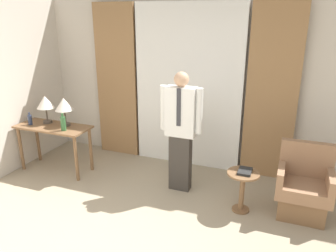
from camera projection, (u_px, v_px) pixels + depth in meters
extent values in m
cube|color=beige|center=(190.00, 83.00, 5.25)|extent=(10.00, 0.06, 2.70)
cube|color=white|center=(188.00, 88.00, 5.15)|extent=(1.73, 0.06, 2.58)
cube|color=#997047|center=(117.00, 82.00, 5.59)|extent=(0.73, 0.06, 2.58)
cube|color=#997047|center=(272.00, 95.00, 4.72)|extent=(0.73, 0.06, 2.58)
cube|color=brown|center=(53.00, 127.00, 5.09)|extent=(1.17, 0.50, 0.03)
cylinder|color=brown|center=(21.00, 149.00, 5.22)|extent=(0.05, 0.05, 0.72)
cylinder|color=brown|center=(76.00, 159.00, 4.86)|extent=(0.05, 0.05, 0.72)
cylinder|color=brown|center=(38.00, 141.00, 5.55)|extent=(0.05, 0.05, 0.72)
cylinder|color=brown|center=(91.00, 149.00, 5.20)|extent=(0.05, 0.05, 0.72)
cylinder|color=#4C4238|center=(48.00, 122.00, 5.22)|extent=(0.14, 0.14, 0.04)
cylinder|color=#4C4238|center=(47.00, 114.00, 5.18)|extent=(0.02, 0.02, 0.21)
cone|color=silver|center=(45.00, 102.00, 5.11)|extent=(0.27, 0.27, 0.19)
cylinder|color=#4C4238|center=(66.00, 124.00, 5.10)|extent=(0.14, 0.14, 0.04)
cylinder|color=#4C4238|center=(65.00, 117.00, 5.06)|extent=(0.02, 0.02, 0.21)
cone|color=silver|center=(64.00, 104.00, 4.99)|extent=(0.27, 0.27, 0.19)
cylinder|color=#336638|center=(63.00, 124.00, 4.86)|extent=(0.08, 0.08, 0.21)
cylinder|color=#336638|center=(62.00, 115.00, 4.82)|extent=(0.03, 0.03, 0.06)
cylinder|color=#2D3851|center=(30.00, 120.00, 5.12)|extent=(0.07, 0.07, 0.16)
cylinder|color=#2D3851|center=(29.00, 114.00, 5.08)|extent=(0.03, 0.03, 0.04)
cube|color=#38332D|center=(180.00, 162.00, 4.62)|extent=(0.30, 0.16, 0.82)
cube|color=white|center=(181.00, 112.00, 4.38)|extent=(0.41, 0.18, 0.68)
cube|color=#333338|center=(179.00, 107.00, 4.27)|extent=(0.06, 0.01, 0.51)
cylinder|color=white|center=(164.00, 107.00, 4.45)|extent=(0.09, 0.09, 0.61)
cylinder|color=white|center=(199.00, 111.00, 4.28)|extent=(0.09, 0.09, 0.61)
sphere|color=tan|center=(181.00, 79.00, 4.24)|extent=(0.20, 0.20, 0.20)
cube|color=brown|center=(301.00, 205.00, 4.07)|extent=(0.54, 0.45, 0.29)
cube|color=#936B4C|center=(303.00, 189.00, 3.99)|extent=(0.64, 0.53, 0.16)
cube|color=#936B4C|center=(307.00, 159.00, 4.09)|extent=(0.64, 0.10, 0.46)
cube|color=#936B4C|center=(281.00, 173.00, 4.03)|extent=(0.08, 0.53, 0.18)
cube|color=#936B4C|center=(331.00, 181.00, 3.84)|extent=(0.08, 0.53, 0.18)
cylinder|color=brown|center=(240.00, 209.00, 4.22)|extent=(0.22, 0.22, 0.02)
cylinder|color=brown|center=(242.00, 193.00, 4.14)|extent=(0.06, 0.06, 0.51)
cylinder|color=brown|center=(243.00, 173.00, 4.05)|extent=(0.40, 0.40, 0.02)
cube|color=black|center=(245.00, 171.00, 4.05)|extent=(0.16, 0.23, 0.03)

